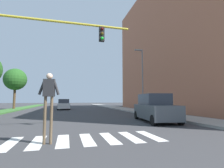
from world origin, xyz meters
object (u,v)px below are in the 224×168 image
(tree_distant, at_px, (15,80))
(pedestrian_performer, at_px, (49,96))
(suv_crossing, at_px, (155,108))
(street_lamp_right, at_px, (142,74))
(sedan_midblock, at_px, (64,105))

(tree_distant, bearing_deg, pedestrian_performer, -72.60)
(pedestrian_performer, height_order, suv_crossing, pedestrian_performer)
(tree_distant, distance_m, suv_crossing, 24.07)
(tree_distant, xyz_separation_m, street_lamp_right, (16.71, -11.46, -0.20))
(pedestrian_performer, height_order, sedan_midblock, pedestrian_performer)
(tree_distant, xyz_separation_m, suv_crossing, (14.20, -19.05, -3.86))
(tree_distant, distance_m, street_lamp_right, 20.26)
(street_lamp_right, height_order, pedestrian_performer, street_lamp_right)
(tree_distant, height_order, pedestrian_performer, tree_distant)
(sedan_midblock, bearing_deg, pedestrian_performer, -90.36)
(tree_distant, height_order, street_lamp_right, street_lamp_right)
(suv_crossing, bearing_deg, sedan_midblock, 110.58)
(street_lamp_right, height_order, suv_crossing, street_lamp_right)
(street_lamp_right, xyz_separation_m, pedestrian_performer, (-9.26, -12.32, -2.93))
(street_lamp_right, bearing_deg, suv_crossing, -108.28)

